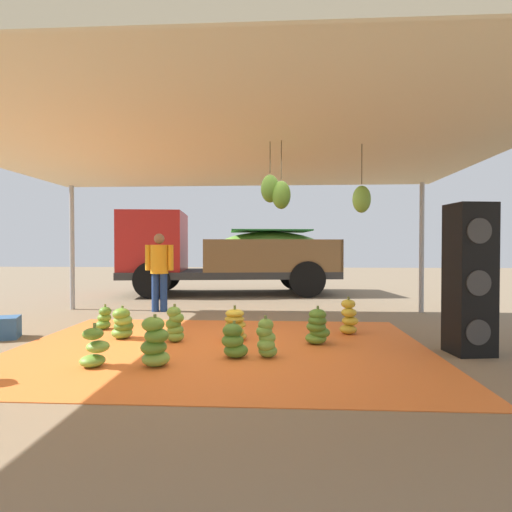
% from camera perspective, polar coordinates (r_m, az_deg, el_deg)
% --- Properties ---
extents(ground_plane, '(40.00, 40.00, 0.00)m').
position_cam_1_polar(ground_plane, '(8.62, -2.06, -7.98)').
color(ground_plane, '#7F6B51').
extents(tarp_orange, '(5.59, 4.10, 0.01)m').
position_cam_1_polar(tarp_orange, '(5.69, -4.90, -12.69)').
color(tarp_orange, orange).
rests_on(tarp_orange, ground).
extents(tent_canopy, '(8.00, 7.00, 2.80)m').
position_cam_1_polar(tent_canopy, '(5.60, -4.87, 15.04)').
color(tent_canopy, '#9EA0A5').
rests_on(tent_canopy, ground).
extents(banana_bunch_0, '(0.42, 0.39, 0.45)m').
position_cam_1_polar(banana_bunch_0, '(5.14, -3.12, -11.91)').
color(banana_bunch_0, '#518428').
rests_on(banana_bunch_0, tarp_orange).
extents(banana_bunch_1, '(0.43, 0.43, 0.52)m').
position_cam_1_polar(banana_bunch_1, '(6.04, -3.01, -9.76)').
color(banana_bunch_1, gold).
rests_on(banana_bunch_1, tarp_orange).
extents(banana_bunch_2, '(0.41, 0.42, 0.54)m').
position_cam_1_polar(banana_bunch_2, '(5.87, 8.59, -9.89)').
color(banana_bunch_2, '#60932D').
rests_on(banana_bunch_2, tarp_orange).
extents(banana_bunch_3, '(0.42, 0.42, 0.50)m').
position_cam_1_polar(banana_bunch_3, '(6.47, -18.20, -9.07)').
color(banana_bunch_3, '#6B9E38').
rests_on(banana_bunch_3, tarp_orange).
extents(banana_bunch_4, '(0.35, 0.37, 0.42)m').
position_cam_1_polar(banana_bunch_4, '(7.31, -20.52, -8.25)').
color(banana_bunch_4, '#518428').
rests_on(banana_bunch_4, tarp_orange).
extents(banana_bunch_5, '(0.44, 0.42, 0.60)m').
position_cam_1_polar(banana_bunch_5, '(4.91, -13.98, -11.77)').
color(banana_bunch_5, '#75A83D').
rests_on(banana_bunch_5, tarp_orange).
extents(banana_bunch_6, '(0.33, 0.36, 0.59)m').
position_cam_1_polar(banana_bunch_6, '(6.65, 12.88, -8.46)').
color(banana_bunch_6, gold).
rests_on(banana_bunch_6, tarp_orange).
extents(banana_bunch_7, '(0.31, 0.33, 0.52)m').
position_cam_1_polar(banana_bunch_7, '(5.14, 1.46, -11.56)').
color(banana_bunch_7, '#6B9E38').
rests_on(banana_bunch_7, tarp_orange).
extents(banana_bunch_9, '(0.41, 0.40, 0.50)m').
position_cam_1_polar(banana_bunch_9, '(5.10, -21.71, -11.98)').
color(banana_bunch_9, '#6B9E38').
rests_on(banana_bunch_9, tarp_orange).
extents(banana_bunch_10, '(0.32, 0.30, 0.55)m').
position_cam_1_polar(banana_bunch_10, '(6.07, -11.28, -9.49)').
color(banana_bunch_10, '#75A83D').
rests_on(banana_bunch_10, tarp_orange).
extents(cargo_truck_main, '(6.44, 3.06, 2.40)m').
position_cam_1_polar(cargo_truck_main, '(12.15, -4.57, 0.45)').
color(cargo_truck_main, '#2D2D2D').
rests_on(cargo_truck_main, ground).
extents(worker_0, '(0.61, 0.37, 1.67)m').
position_cam_1_polar(worker_0, '(8.96, -13.39, -1.38)').
color(worker_0, navy).
rests_on(worker_0, ground).
extents(speaker_stack, '(0.55, 0.54, 1.93)m').
position_cam_1_polar(speaker_stack, '(5.90, 27.74, -2.87)').
color(speaker_stack, black).
rests_on(speaker_stack, ground).
extents(crate_0, '(0.56, 0.53, 0.33)m').
position_cam_1_polar(crate_0, '(7.28, -31.99, -8.54)').
color(crate_0, '#335B8E').
rests_on(crate_0, ground).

